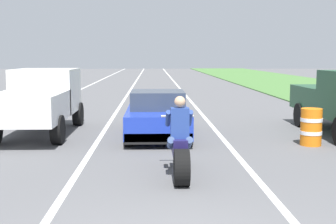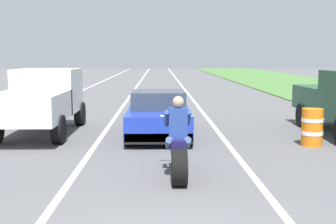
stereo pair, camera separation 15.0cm
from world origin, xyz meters
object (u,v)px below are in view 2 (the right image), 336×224
at_px(sports_car_blue, 159,115).
at_px(pickup_truck_left_lane_white, 41,98).
at_px(motorcycle_with_rider, 178,148).
at_px(construction_barrel_nearest, 312,127).

distance_m(sports_car_blue, pickup_truck_left_lane_white, 3.66).
height_order(motorcycle_with_rider, pickup_truck_left_lane_white, pickup_truck_left_lane_white).
bearing_deg(sports_car_blue, construction_barrel_nearest, -21.05).
bearing_deg(construction_barrel_nearest, pickup_truck_left_lane_white, 165.47).
distance_m(motorcycle_with_rider, pickup_truck_left_lane_white, 6.47).
height_order(motorcycle_with_rider, sports_car_blue, motorcycle_with_rider).
height_order(motorcycle_with_rider, construction_barrel_nearest, motorcycle_with_rider).
relative_size(motorcycle_with_rider, construction_barrel_nearest, 2.21).
relative_size(motorcycle_with_rider, pickup_truck_left_lane_white, 0.46).
relative_size(pickup_truck_left_lane_white, construction_barrel_nearest, 4.80).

